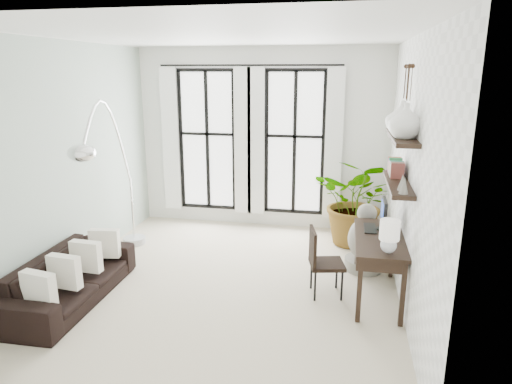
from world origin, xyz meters
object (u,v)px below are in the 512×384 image
(buddha, at_px, (365,242))
(plant, at_px, (358,202))
(desk, at_px, (379,243))
(arc_lamp, at_px, (107,139))
(sofa, at_px, (70,278))
(desk_chair, at_px, (321,258))

(buddha, bearing_deg, plant, 95.79)
(plant, bearing_deg, desk, -83.34)
(desk, xyz_separation_m, arc_lamp, (-3.64, 0.24, 1.13))
(plant, bearing_deg, arc_lamp, -154.33)
(sofa, distance_m, desk, 3.85)
(desk, bearing_deg, sofa, -168.59)
(desk_chair, bearing_deg, plant, 63.27)
(desk_chair, height_order, buddha, buddha)
(desk, bearing_deg, desk_chair, -179.60)
(sofa, relative_size, arc_lamp, 0.83)
(sofa, height_order, buddha, buddha)
(plant, xyz_separation_m, buddha, (0.10, -0.99, -0.31))
(arc_lamp, distance_m, buddha, 3.88)
(desk, relative_size, desk_chair, 1.57)
(sofa, distance_m, buddha, 3.98)
(desk_chair, bearing_deg, arc_lamp, 162.68)
(desk, distance_m, arc_lamp, 3.82)
(buddha, bearing_deg, arc_lamp, -169.53)
(desk_chair, relative_size, buddha, 0.89)
(buddha, bearing_deg, desk, -82.39)
(arc_lamp, bearing_deg, sofa, -95.81)
(sofa, xyz_separation_m, arc_lamp, (0.10, 1.00, 1.60))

